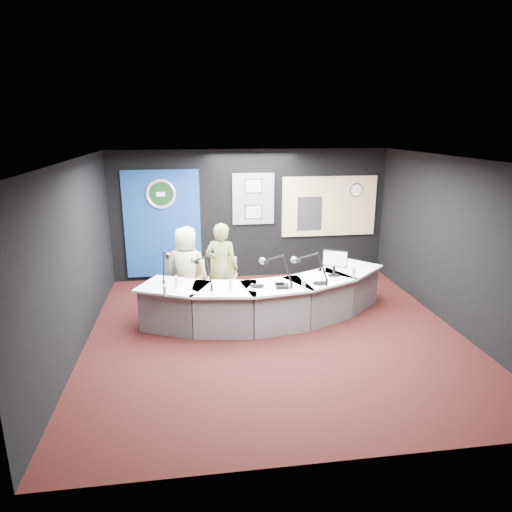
{
  "coord_description": "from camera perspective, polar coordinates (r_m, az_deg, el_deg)",
  "views": [
    {
      "loc": [
        -1.27,
        -6.72,
        3.29
      ],
      "look_at": [
        -0.2,
        0.8,
        1.1
      ],
      "focal_mm": 32.0,
      "sensor_mm": 36.0,
      "label": 1
    }
  ],
  "objects": [
    {
      "name": "headphones_near",
      "position": [
        7.64,
        8.01,
        -3.34
      ],
      "size": [
        0.21,
        0.21,
        0.03
      ],
      "primitive_type": "torus",
      "color": "black",
      "rests_on": "broadcast_desk"
    },
    {
      "name": "wall_right",
      "position": [
        8.18,
        23.65,
        1.36
      ],
      "size": [
        0.02,
        6.0,
        2.8
      ],
      "primitive_type": "cube",
      "color": "black",
      "rests_on": "ground"
    },
    {
      "name": "wall_front",
      "position": [
        4.36,
        9.83,
        -9.89
      ],
      "size": [
        6.0,
        0.02,
        2.8
      ],
      "primitive_type": "cube",
      "color": "black",
      "rests_on": "ground"
    },
    {
      "name": "person_man",
      "position": [
        8.3,
        -8.66,
        -1.65
      ],
      "size": [
        0.88,
        0.7,
        1.57
      ],
      "primitive_type": "imported",
      "rotation": [
        0.0,
        0.0,
        2.86
      ],
      "color": "beige",
      "rests_on": "ground"
    },
    {
      "name": "notepad",
      "position": [
        7.4,
        -0.1,
        -3.97
      ],
      "size": [
        0.33,
        0.38,
        0.0
      ],
      "primitive_type": "cube",
      "rotation": [
        0.0,
        0.0,
        -0.45
      ],
      "color": "white",
      "rests_on": "broadcast_desk"
    },
    {
      "name": "boom_mic_b",
      "position": [
        7.46,
        -6.7,
        -1.5
      ],
      "size": [
        0.37,
        0.69,
        0.6
      ],
      "primitive_type": null,
      "color": "black",
      "rests_on": "broadcast_desk"
    },
    {
      "name": "agency_seal",
      "position": [
        9.77,
        -11.82,
        7.58
      ],
      "size": [
        0.63,
        0.07,
        0.63
      ],
      "primitive_type": "torus",
      "rotation": [
        1.57,
        0.0,
        0.0
      ],
      "color": "silver",
      "rests_on": "backdrop_panel"
    },
    {
      "name": "wall_back",
      "position": [
        9.98,
        -0.65,
        5.18
      ],
      "size": [
        6.0,
        0.02,
        2.8
      ],
      "primitive_type": "cube",
      "color": "black",
      "rests_on": "ground"
    },
    {
      "name": "water_bottles",
      "position": [
        7.51,
        1.03,
        -2.95
      ],
      "size": [
        3.25,
        0.63,
        0.18
      ],
      "primitive_type": null,
      "color": "silver",
      "rests_on": "broadcast_desk"
    },
    {
      "name": "draped_jacket",
      "position": [
        8.56,
        -9.58,
        -2.31
      ],
      "size": [
        0.48,
        0.34,
        0.7
      ],
      "primitive_type": "cube",
      "rotation": [
        0.0,
        0.0,
        -0.53
      ],
      "color": "slate",
      "rests_on": "armchair_left"
    },
    {
      "name": "ceiling",
      "position": [
        6.85,
        2.66,
        11.97
      ],
      "size": [
        6.0,
        6.0,
        0.02
      ],
      "primitive_type": "cube",
      "color": "silver",
      "rests_on": "ground"
    },
    {
      "name": "wall_left",
      "position": [
        7.19,
        -21.71,
        -0.33
      ],
      "size": [
        0.02,
        6.0,
        2.8
      ],
      "primitive_type": "cube",
      "color": "black",
      "rests_on": "ground"
    },
    {
      "name": "armchair_right",
      "position": [
        8.3,
        -4.25,
        -3.43
      ],
      "size": [
        0.7,
        0.7,
        1.04
      ],
      "primitive_type": null,
      "rotation": [
        0.0,
        0.0,
        -0.23
      ],
      "color": "tan",
      "rests_on": "ground"
    },
    {
      "name": "framed_photo_upper",
      "position": [
        9.83,
        -0.32,
        8.73
      ],
      "size": [
        0.34,
        0.02,
        0.27
      ],
      "primitive_type": "cube",
      "color": "#9B9271",
      "rests_on": "pinboard"
    },
    {
      "name": "boom_mic_d",
      "position": [
        7.62,
        6.8,
        -1.13
      ],
      "size": [
        0.59,
        0.53,
        0.6
      ],
      "primitive_type": null,
      "color": "black",
      "rests_on": "broadcast_desk"
    },
    {
      "name": "boom_mic_a",
      "position": [
        7.84,
        -11.21,
        -0.83
      ],
      "size": [
        0.18,
        0.74,
        0.6
      ],
      "primitive_type": null,
      "color": "black",
      "rests_on": "broadcast_desk"
    },
    {
      "name": "wall_clock",
      "position": [
        10.41,
        12.46,
        8.05
      ],
      "size": [
        0.28,
        0.01,
        0.28
      ],
      "primitive_type": "cylinder",
      "rotation": [
        1.57,
        0.0,
        0.0
      ],
      "color": "white",
      "rests_on": "booth_window_frame"
    },
    {
      "name": "person_woman",
      "position": [
        8.21,
        -4.29,
        -1.46
      ],
      "size": [
        0.7,
        0.59,
        1.64
      ],
      "primitive_type": "imported",
      "rotation": [
        0.0,
        0.0,
        2.77
      ],
      "color": "olive",
      "rests_on": "ground"
    },
    {
      "name": "broadcast_desk",
      "position": [
        7.93,
        1.33,
        -5.5
      ],
      "size": [
        4.5,
        1.9,
        0.75
      ],
      "primitive_type": null,
      "color": "silver",
      "rests_on": "ground"
    },
    {
      "name": "framed_photo_lower",
      "position": [
        9.92,
        -0.31,
        5.52
      ],
      "size": [
        0.34,
        0.02,
        0.27
      ],
      "primitive_type": "cube",
      "color": "#9B9271",
      "rests_on": "pinboard"
    },
    {
      "name": "equipment_rack",
      "position": [
        10.17,
        6.71,
        5.28
      ],
      "size": [
        0.55,
        0.02,
        0.75
      ],
      "primitive_type": "cube",
      "color": "black",
      "rests_on": "booth_window_frame"
    },
    {
      "name": "armchair_left",
      "position": [
        8.42,
        -8.56,
        -3.94
      ],
      "size": [
        0.67,
        0.67,
        0.87
      ],
      "primitive_type": null,
      "rotation": [
        0.0,
        0.0,
        -0.53
      ],
      "color": "tan",
      "rests_on": "ground"
    },
    {
      "name": "backdrop_panel",
      "position": [
        9.92,
        -11.59,
        3.9
      ],
      "size": [
        1.6,
        0.05,
        2.3
      ],
      "primitive_type": "cube",
      "color": "navy",
      "rests_on": "wall_back"
    },
    {
      "name": "booth_window_frame",
      "position": [
        10.29,
        9.13,
        6.16
      ],
      "size": [
        2.12,
        0.06,
        1.32
      ],
      "primitive_type": "cube",
      "color": "tan",
      "rests_on": "wall_back"
    },
    {
      "name": "pinboard",
      "position": [
        9.9,
        -0.34,
        7.14
      ],
      "size": [
        0.9,
        0.04,
        1.1
      ],
      "primitive_type": "cube",
      "color": "slate",
      "rests_on": "wall_back"
    },
    {
      "name": "ground",
      "position": [
        7.59,
        2.38,
        -9.63
      ],
      "size": [
        6.0,
        6.0,
        0.0
      ],
      "primitive_type": "plane",
      "color": "black",
      "rests_on": "ground"
    },
    {
      "name": "paper_stack",
      "position": [
        7.31,
        -8.61,
        -4.43
      ],
      "size": [
        0.33,
        0.35,
        0.0
      ],
      "primitive_type": "cube",
      "rotation": [
        0.0,
        0.0,
        0.59
      ],
      "color": "white",
      "rests_on": "broadcast_desk"
    },
    {
      "name": "boom_mic_c",
      "position": [
        7.48,
        2.59,
        -1.37
      ],
      "size": [
        0.52,
        0.6,
        0.6
      ],
      "primitive_type": null,
      "color": "black",
      "rests_on": "broadcast_desk"
    },
    {
      "name": "seal_center",
      "position": [
        9.77,
        -11.82,
        7.58
      ],
      "size": [
        0.48,
        0.01,
        0.48
      ],
      "primitive_type": "cylinder",
      "rotation": [
        1.57,
        0.0,
        0.0
      ],
      "color": "black",
      "rests_on": "backdrop_panel"
    },
    {
      "name": "headphones_far",
      "position": [
        7.43,
        0.13,
        -3.76
      ],
      "size": [
        0.21,
        0.21,
        0.04
      ],
      "primitive_type": "torus",
      "color": "black",
      "rests_on": "broadcast_desk"
    },
    {
      "name": "computer_monitor",
      "position": [
        7.99,
        9.8,
        -0.29
      ],
      "size": [
        0.44,
        0.25,
        0.33
      ],
      "primitive_type": "cube",
      "rotation": [
        0.0,
        0.0,
        -0.49
      ],
      "color": "black",
      "rests_on": "broadcast_desk"
    },
    {
      "name": "booth_glow",
      "position": [
        10.29,
        9.15,
        6.15
      ],
      "size": [
        2.0,
        0.02,
        1.2
      ],
      "primitive_type": "cube",
      "color": "#F3E099",
      "rests_on": "booth_window_frame"
    },
    {
      "name": "desk_phone",
      "position": [
        7.4,
        3.28,
        -3.81
      ],
      "size": [
        0.21,
        0.18,
        0.05
      ],
      "primitive_type": "cube",
      "rotation": [
        0.0,
        0.0,
        -0.07
      ],
      "color": "black",
      "rests_on": "broadcast_desk"
    }
  ]
}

